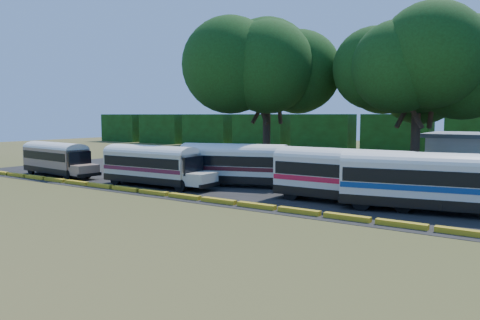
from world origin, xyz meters
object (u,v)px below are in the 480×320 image
Objects in this scene: bus_beige at (57,157)px; bus_white_red at (346,172)px; bus_red at (151,161)px; tree_west at (267,65)px; bus_cream_west at (153,163)px.

bus_white_red is at bearing 9.90° from bus_beige.
bus_white_red is (28.38, 2.30, 0.21)m from bus_beige.
tree_west reaches higher than bus_red.
bus_beige is 12.45m from bus_cream_west.
bus_beige is 10.23m from bus_red.
bus_beige is at bearing -143.89° from bus_red.
bus_cream_west is 16.05m from bus_white_red.
bus_white_red is at bearing 18.01° from bus_red.
bus_white_red is 0.70× the size of tree_west.
bus_cream_west is (2.62, -2.49, 0.20)m from bus_red.
bus_white_red is 21.13m from tree_west.
bus_red is 0.89× the size of bus_cream_west.
bus_beige is at bearing -175.49° from bus_white_red.
bus_cream_west is at bearing 7.05° from bus_beige.
bus_red is at bearing 134.31° from bus_cream_west.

